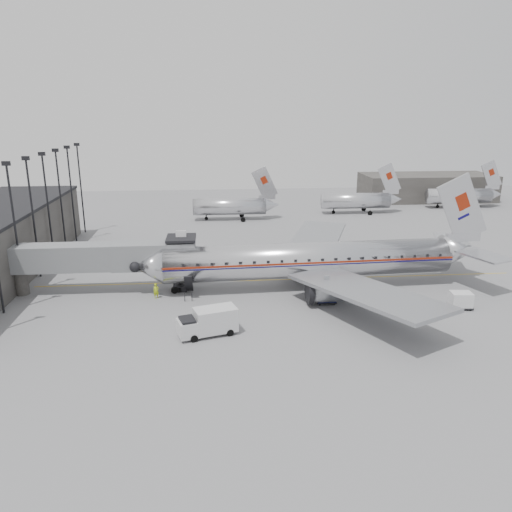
{
  "coord_description": "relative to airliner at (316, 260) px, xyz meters",
  "views": [
    {
      "loc": [
        -5.25,
        -52.94,
        20.72
      ],
      "look_at": [
        -0.04,
        5.98,
        3.2
      ],
      "focal_mm": 35.0,
      "sensor_mm": 36.0,
      "label": 1
    }
  ],
  "objects": [
    {
      "name": "ground",
      "position": [
        -6.85,
        -3.04,
        -3.4
      ],
      "size": [
        160.0,
        160.0,
        0.0
      ],
      "primitive_type": "plane",
      "color": "slate",
      "rests_on": "ground"
    },
    {
      "name": "baggage_cart_navy",
      "position": [
        0.17,
        -5.19,
        -2.51
      ],
      "size": [
        2.17,
        1.67,
        1.68
      ],
      "rotation": [
        0.0,
        0.0,
        0.02
      ],
      "color": "#0D1236",
      "rests_on": "ground"
    },
    {
      "name": "distant_aircraft_mid",
      "position": [
        17.35,
        42.96,
        -0.67
      ],
      "size": [
        16.39,
        3.2,
        10.26
      ],
      "color": "silver",
      "rests_on": "ground"
    },
    {
      "name": "jet_bridge",
      "position": [
        -23.51,
        0.63,
        0.78
      ],
      "size": [
        21.0,
        6.2,
        7.1
      ],
      "color": "slate",
      "rests_on": "ground"
    },
    {
      "name": "distant_aircraft_near",
      "position": [
        -8.65,
        38.96,
        -0.67
      ],
      "size": [
        16.39,
        3.2,
        10.26
      ],
      "color": "silver",
      "rests_on": "ground"
    },
    {
      "name": "service_van",
      "position": [
        -12.78,
        -12.3,
        -2.03
      ],
      "size": [
        5.94,
        3.64,
        2.62
      ],
      "rotation": [
        0.0,
        0.0,
        0.29
      ],
      "color": "silver",
      "rests_on": "ground"
    },
    {
      "name": "baggage_cart_white",
      "position": [
        14.29,
        -8.03,
        -2.45
      ],
      "size": [
        2.46,
        1.98,
        1.8
      ],
      "rotation": [
        0.0,
        0.0,
        -0.11
      ],
      "color": "silver",
      "rests_on": "ground"
    },
    {
      "name": "floodlight_masts",
      "position": [
        -34.35,
        9.96,
        4.96
      ],
      "size": [
        0.9,
        42.25,
        15.25
      ],
      "color": "black",
      "rests_on": "ground"
    },
    {
      "name": "hangar",
      "position": [
        38.15,
        56.96,
        -0.4
      ],
      "size": [
        30.0,
        12.0,
        6.0
      ],
      "primitive_type": "cube",
      "color": "#373432",
      "rests_on": "ground"
    },
    {
      "name": "apron_line",
      "position": [
        -3.85,
        2.96,
        -3.4
      ],
      "size": [
        60.0,
        0.15,
        0.01
      ],
      "primitive_type": "cube",
      "rotation": [
        0.0,
        0.0,
        1.57
      ],
      "color": "gold",
      "rests_on": "ground"
    },
    {
      "name": "distant_aircraft_far",
      "position": [
        41.35,
        46.96,
        -0.67
      ],
      "size": [
        16.39,
        3.2,
        10.26
      ],
      "color": "silver",
      "rests_on": "ground"
    },
    {
      "name": "ramp_worker",
      "position": [
        -18.71,
        -2.15,
        -2.52
      ],
      "size": [
        0.75,
        0.62,
        1.76
      ],
      "primitive_type": "imported",
      "rotation": [
        0.0,
        0.0,
        0.35
      ],
      "color": "#B0CC18",
      "rests_on": "ground"
    },
    {
      "name": "airliner",
      "position": [
        0.0,
        0.0,
        0.0
      ],
      "size": [
        42.78,
        39.59,
        13.52
      ],
      "rotation": [
        0.0,
        0.0,
        0.05
      ],
      "color": "silver",
      "rests_on": "ground"
    }
  ]
}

